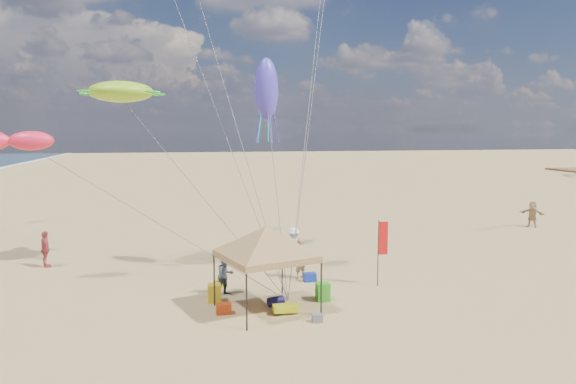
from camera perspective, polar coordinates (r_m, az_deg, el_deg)
name	(u,v)px	position (r m, az deg, el deg)	size (l,w,h in m)	color
ground	(303,305)	(20.98, 1.63, -11.87)	(280.00, 280.00, 0.00)	tan
canopy_tent	(266,230)	(19.60, -2.35, -4.02)	(5.63, 5.63, 3.65)	black
feather_flag	(382,242)	(23.29, 9.90, -5.24)	(0.43, 0.05, 2.84)	black
cooler_red	(224,309)	(20.12, -6.83, -12.16)	(0.54, 0.38, 0.38)	#AD350D
cooler_blue	(310,277)	(24.00, 2.31, -9.00)	(0.54, 0.38, 0.38)	navy
bag_navy	(276,301)	(20.83, -1.31, -11.48)	(0.36, 0.36, 0.60)	#0F0C37
bag_orange	(220,282)	(23.40, -7.25, -9.48)	(0.36, 0.36, 0.60)	#F1AB0D
chair_green	(323,292)	(21.43, 3.70, -10.50)	(0.50, 0.50, 0.70)	#30981B
chair_yellow	(214,293)	(21.43, -7.81, -10.55)	(0.50, 0.50, 0.70)	yellow
crate_grey	(317,318)	(19.23, 3.09, -13.18)	(0.34, 0.30, 0.28)	slate
beach_cart	(285,308)	(20.01, -0.28, -12.19)	(0.90, 0.50, 0.24)	#C9D117
person_near_a	(300,258)	(24.28, 1.23, -6.99)	(0.68, 0.45, 1.88)	tan
person_near_b	(225,275)	(22.08, -6.67, -8.75)	(0.79, 0.62, 1.63)	#3E4955
person_near_c	(294,245)	(26.96, 0.61, -5.68)	(1.17, 0.67, 1.81)	white
person_far_a	(45,249)	(28.70, -24.30, -5.54)	(1.05, 0.44, 1.79)	#B9474B
person_far_c	(532,214)	(40.55, 24.46, -2.13)	(1.66, 0.53, 1.79)	tan
turtle_kite	(121,92)	(26.33, -17.27, 10.11)	(2.96, 2.37, 0.99)	#8DCC1F
fish_kite	(31,141)	(25.00, -25.55, 4.92)	(1.83, 0.91, 0.81)	#FF2143
squid_kite	(266,89)	(24.32, -2.31, 10.81)	(1.06, 1.06, 2.77)	#473BCC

